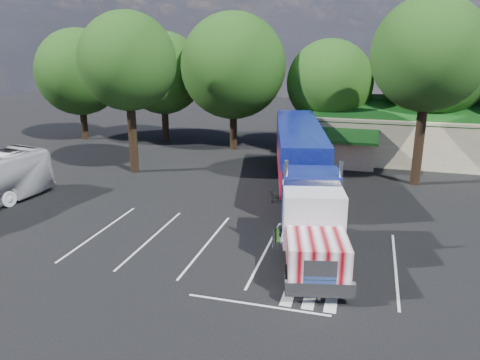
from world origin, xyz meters
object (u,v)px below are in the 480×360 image
(semi_truck, at_px, (302,162))
(silver_sedan, at_px, (342,155))
(bicycle, at_px, (271,194))
(woman, at_px, (281,240))

(semi_truck, height_order, silver_sedan, semi_truck)
(semi_truck, distance_m, bicycle, 3.08)
(semi_truck, height_order, bicycle, semi_truck)
(semi_truck, xyz_separation_m, silver_sedan, (1.95, 11.92, -2.15))
(woman, xyz_separation_m, silver_sedan, (1.71, 20.00, -0.16))
(silver_sedan, bearing_deg, woman, -177.96)
(woman, height_order, silver_sedan, woman)
(semi_truck, relative_size, bicycle, 14.69)
(semi_truck, bearing_deg, woman, -100.36)
(woman, bearing_deg, silver_sedan, -0.98)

